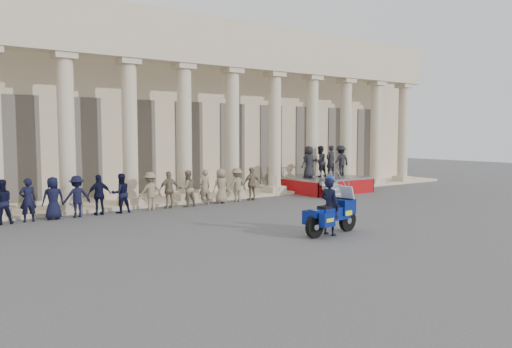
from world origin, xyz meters
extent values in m
plane|color=#464649|center=(0.00, 0.00, 0.00)|extent=(90.00, 90.00, 0.00)
cube|color=#C3B392|center=(0.00, 15.00, 4.50)|extent=(40.00, 10.00, 9.00)
cube|color=#C3B392|center=(0.00, 8.80, 0.07)|extent=(40.00, 2.60, 0.15)
cube|color=#C3B392|center=(0.00, 8.00, 6.79)|extent=(35.80, 1.00, 1.00)
cube|color=#C3B392|center=(0.00, 8.00, 7.89)|extent=(35.80, 1.00, 1.20)
cube|color=#C3B392|center=(-3.90, 8.00, 0.30)|extent=(0.90, 0.90, 0.30)
cylinder|color=#C3B392|center=(-3.90, 8.00, 3.25)|extent=(0.64, 0.64, 5.60)
cube|color=#C3B392|center=(-3.90, 8.00, 6.17)|extent=(0.85, 0.85, 0.24)
cube|color=#C3B392|center=(-1.30, 8.00, 0.30)|extent=(0.90, 0.90, 0.30)
cylinder|color=#C3B392|center=(-1.30, 8.00, 3.25)|extent=(0.64, 0.64, 5.60)
cube|color=#C3B392|center=(-1.30, 8.00, 6.17)|extent=(0.85, 0.85, 0.24)
cube|color=#C3B392|center=(1.30, 8.00, 0.30)|extent=(0.90, 0.90, 0.30)
cylinder|color=#C3B392|center=(1.30, 8.00, 3.25)|extent=(0.64, 0.64, 5.60)
cube|color=#C3B392|center=(1.30, 8.00, 6.17)|extent=(0.85, 0.85, 0.24)
cube|color=#C3B392|center=(3.90, 8.00, 0.30)|extent=(0.90, 0.90, 0.30)
cylinder|color=#C3B392|center=(3.90, 8.00, 3.25)|extent=(0.64, 0.64, 5.60)
cube|color=#C3B392|center=(3.90, 8.00, 6.17)|extent=(0.85, 0.85, 0.24)
cube|color=#C3B392|center=(6.50, 8.00, 0.30)|extent=(0.90, 0.90, 0.30)
cylinder|color=#C3B392|center=(6.50, 8.00, 3.25)|extent=(0.64, 0.64, 5.60)
cube|color=#C3B392|center=(6.50, 8.00, 6.17)|extent=(0.85, 0.85, 0.24)
cube|color=#C3B392|center=(9.10, 8.00, 0.30)|extent=(0.90, 0.90, 0.30)
cylinder|color=#C3B392|center=(9.10, 8.00, 3.25)|extent=(0.64, 0.64, 5.60)
cube|color=#C3B392|center=(9.10, 8.00, 6.17)|extent=(0.85, 0.85, 0.24)
cube|color=#C3B392|center=(11.70, 8.00, 0.30)|extent=(0.90, 0.90, 0.30)
cylinder|color=#C3B392|center=(11.70, 8.00, 3.25)|extent=(0.64, 0.64, 5.60)
cube|color=#C3B392|center=(11.70, 8.00, 6.17)|extent=(0.85, 0.85, 0.24)
cube|color=#C3B392|center=(14.30, 8.00, 0.30)|extent=(0.90, 0.90, 0.30)
cylinder|color=#C3B392|center=(14.30, 8.00, 3.25)|extent=(0.64, 0.64, 5.60)
cube|color=#C3B392|center=(14.30, 8.00, 6.17)|extent=(0.85, 0.85, 0.24)
cube|color=#C3B392|center=(16.90, 8.00, 0.30)|extent=(0.90, 0.90, 0.30)
cylinder|color=#C3B392|center=(16.90, 8.00, 3.25)|extent=(0.64, 0.64, 5.60)
cube|color=#C3B392|center=(16.90, 8.00, 6.17)|extent=(0.85, 0.85, 0.24)
cube|color=black|center=(-5.20, 10.02, 2.55)|extent=(1.30, 0.12, 4.20)
cube|color=black|center=(-2.60, 10.02, 2.55)|extent=(1.30, 0.12, 4.20)
cube|color=black|center=(0.00, 10.02, 2.55)|extent=(1.30, 0.12, 4.20)
cube|color=black|center=(2.60, 10.02, 2.55)|extent=(1.30, 0.12, 4.20)
cube|color=black|center=(5.20, 10.02, 2.55)|extent=(1.30, 0.12, 4.20)
cube|color=black|center=(7.80, 10.02, 2.55)|extent=(1.30, 0.12, 4.20)
cube|color=black|center=(10.40, 10.02, 2.55)|extent=(1.30, 0.12, 4.20)
cube|color=black|center=(13.00, 10.02, 2.55)|extent=(1.30, 0.12, 4.20)
cube|color=black|center=(15.60, 10.02, 2.55)|extent=(1.30, 0.12, 4.20)
imported|color=black|center=(-6.48, 6.87, 0.79)|extent=(0.77, 0.60, 1.58)
imported|color=black|center=(-5.62, 6.87, 0.79)|extent=(0.58, 0.38, 1.58)
imported|color=black|center=(-4.76, 6.87, 0.79)|extent=(0.77, 0.50, 1.58)
imported|color=black|center=(-3.90, 6.87, 0.79)|extent=(1.02, 0.59, 1.58)
imported|color=black|center=(-3.04, 6.87, 0.79)|extent=(0.93, 0.39, 1.58)
imported|color=black|center=(-2.18, 6.87, 0.79)|extent=(0.77, 0.60, 1.58)
imported|color=#7F6F58|center=(-0.92, 6.87, 0.79)|extent=(1.02, 0.59, 1.58)
imported|color=#7F6F58|center=(-0.06, 6.87, 0.79)|extent=(0.93, 0.39, 1.58)
imported|color=#7F6F58|center=(0.80, 6.87, 0.79)|extent=(0.77, 0.60, 1.58)
imported|color=#7F6F58|center=(1.66, 6.87, 0.79)|extent=(0.58, 0.38, 1.58)
imported|color=#7F6F58|center=(2.52, 6.87, 0.79)|extent=(0.77, 0.50, 1.58)
imported|color=#7F6F58|center=(3.38, 6.87, 0.79)|extent=(1.02, 0.59, 1.58)
imported|color=#7F6F58|center=(4.25, 6.87, 0.79)|extent=(0.93, 0.39, 1.58)
cube|color=gray|center=(9.50, 7.17, 0.78)|extent=(4.10, 2.93, 0.10)
cube|color=#990C0F|center=(9.50, 5.72, 0.37)|extent=(4.10, 0.04, 0.73)
cube|color=#990C0F|center=(7.47, 7.17, 0.37)|extent=(0.04, 2.93, 0.73)
cube|color=#990C0F|center=(11.53, 7.17, 0.37)|extent=(0.04, 2.93, 0.73)
cube|color=gray|center=(8.05, 4.80, 0.10)|extent=(1.10, 0.28, 0.21)
cube|color=gray|center=(8.05, 5.08, 0.31)|extent=(1.10, 0.28, 0.21)
cube|color=gray|center=(8.05, 5.36, 0.52)|extent=(1.10, 0.28, 0.21)
cube|color=gray|center=(8.05, 5.64, 0.73)|extent=(1.10, 0.28, 0.21)
cylinder|color=gray|center=(9.50, 8.58, 1.33)|extent=(4.10, 0.04, 0.04)
imported|color=black|center=(8.30, 7.37, 1.67)|extent=(0.82, 0.54, 1.69)
imported|color=black|center=(9.10, 7.37, 1.67)|extent=(0.82, 0.64, 1.69)
imported|color=black|center=(9.90, 7.37, 1.67)|extent=(0.61, 0.40, 1.69)
imported|color=black|center=(10.70, 7.37, 1.67)|extent=(1.09, 0.63, 1.69)
cylinder|color=black|center=(2.40, -1.07, 0.35)|extent=(0.72, 0.22, 0.70)
cylinder|color=black|center=(0.80, -1.24, 0.35)|extent=(0.72, 0.22, 0.70)
cube|color=navy|center=(1.65, -1.15, 0.66)|extent=(1.27, 0.57, 0.41)
cube|color=navy|center=(2.18, -1.09, 0.83)|extent=(0.64, 0.61, 0.48)
cube|color=silver|center=(2.18, -1.09, 0.59)|extent=(0.27, 0.34, 0.13)
cube|color=#B2BFCC|center=(2.36, -1.07, 1.20)|extent=(0.27, 0.51, 0.57)
cube|color=black|center=(1.44, -1.17, 0.88)|extent=(0.73, 0.43, 0.11)
cube|color=navy|center=(0.86, -1.23, 0.75)|extent=(0.41, 0.40, 0.23)
cube|color=navy|center=(1.00, -1.56, 0.59)|extent=(0.50, 0.28, 0.43)
cube|color=#C8E30B|center=(1.00, -1.56, 0.59)|extent=(0.35, 0.29, 0.11)
cube|color=navy|center=(0.93, -0.88, 0.59)|extent=(0.50, 0.28, 0.43)
cube|color=#C8E30B|center=(0.93, -0.88, 0.59)|extent=(0.35, 0.29, 0.11)
cylinder|color=silver|center=(1.10, -0.95, 0.32)|extent=(0.65, 0.17, 0.11)
cylinder|color=black|center=(2.18, -1.09, 1.09)|extent=(0.12, 0.75, 0.04)
imported|color=black|center=(1.49, -1.17, 0.91)|extent=(0.50, 0.70, 1.81)
sphere|color=navy|center=(1.49, -1.17, 1.76)|extent=(0.28, 0.28, 0.28)
camera|label=1|loc=(-9.41, -12.27, 3.16)|focal=35.00mm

